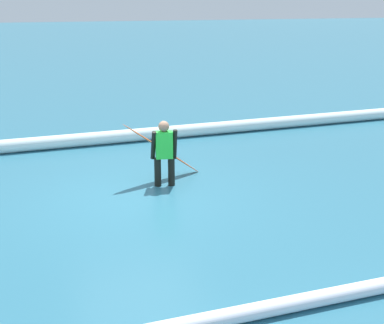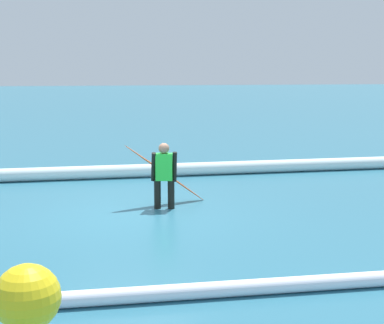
# 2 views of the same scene
# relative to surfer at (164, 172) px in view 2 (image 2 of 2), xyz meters

# --- Properties ---
(ground_plane) EXTENTS (168.73, 168.73, 0.00)m
(ground_plane) POSITION_rel_surfer_xyz_m (0.69, 0.33, -0.76)
(ground_plane) COLOR #2A677D
(surfer) EXTENTS (0.51, 0.30, 1.36)m
(surfer) POSITION_rel_surfer_xyz_m (0.00, 0.00, 0.00)
(surfer) COLOR black
(surfer) RESTS_ON ground_plane
(surfboard) EXTENTS (1.79, 0.59, 1.34)m
(surfboard) POSITION_rel_surfer_xyz_m (-0.08, -0.42, -0.10)
(surfboard) COLOR #E55926
(surfboard) RESTS_ON ground_plane
(channel_buoy) EXTENTS (0.51, 0.51, 1.42)m
(channel_buoy) POSITION_rel_surfer_xyz_m (1.96, 7.33, 0.30)
(channel_buoy) COLOR #262626
(channel_buoy) RESTS_ON ground_plane
(wave_crest_foreground) EXTENTS (24.74, 0.86, 0.34)m
(wave_crest_foreground) POSITION_rel_surfer_xyz_m (2.30, -3.52, -0.58)
(wave_crest_foreground) COLOR white
(wave_crest_foreground) RESTS_ON ground_plane
(wave_crest_midground) EXTENTS (15.73, 0.22, 0.21)m
(wave_crest_midground) POSITION_rel_surfer_xyz_m (1.76, 4.79, -0.65)
(wave_crest_midground) COLOR white
(wave_crest_midground) RESTS_ON ground_plane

